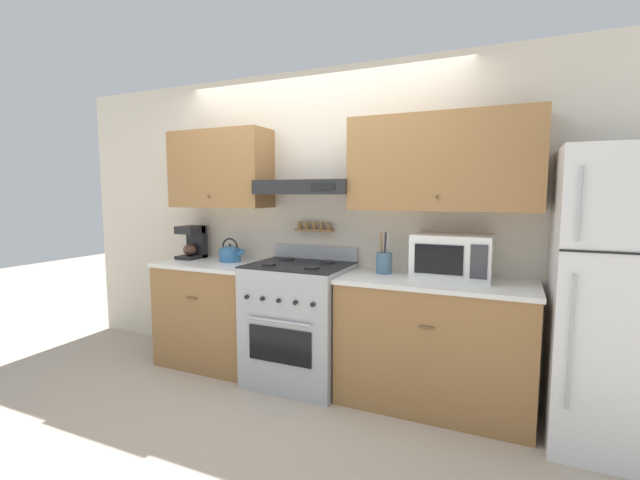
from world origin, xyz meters
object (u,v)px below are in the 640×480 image
object	(u,v)px
tea_kettle	(230,253)
microwave	(452,256)
coffee_maker	(193,242)
refrigerator	(615,300)
utensil_crock	(384,262)
stove_range	(299,323)

from	to	relation	value
tea_kettle	microwave	size ratio (longest dim) A/B	0.46
coffee_maker	refrigerator	bearing A→B (deg)	-3.25
coffee_maker	utensil_crock	size ratio (longest dim) A/B	0.97
stove_range	utensil_crock	bearing A→B (deg)	11.26
utensil_crock	stove_range	bearing A→B (deg)	-168.74
refrigerator	utensil_crock	distance (m)	1.46
coffee_maker	utensil_crock	bearing A→B (deg)	-0.97
tea_kettle	refrigerator	bearing A→B (deg)	-3.13
tea_kettle	coffee_maker	distance (m)	0.45
refrigerator	microwave	world-z (taller)	refrigerator
coffee_maker	microwave	xyz separation A→B (m)	(2.35, -0.01, 0.00)
microwave	coffee_maker	bearing A→B (deg)	179.67
stove_range	microwave	distance (m)	1.30
refrigerator	tea_kettle	xyz separation A→B (m)	(-2.86, 0.16, 0.10)
refrigerator	microwave	xyz separation A→B (m)	(-0.95, 0.17, 0.18)
coffee_maker	utensil_crock	xyz separation A→B (m)	(1.86, -0.03, -0.07)
utensil_crock	tea_kettle	bearing A→B (deg)	-180.00
stove_range	refrigerator	distance (m)	2.14
stove_range	microwave	xyz separation A→B (m)	(1.15, 0.15, 0.59)
refrigerator	microwave	size ratio (longest dim) A/B	3.32
tea_kettle	coffee_maker	world-z (taller)	coffee_maker
tea_kettle	utensil_crock	size ratio (longest dim) A/B	0.79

